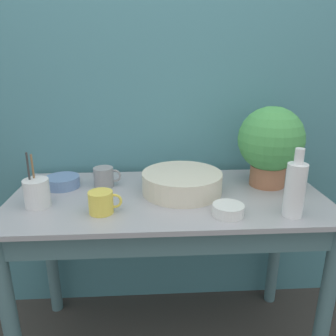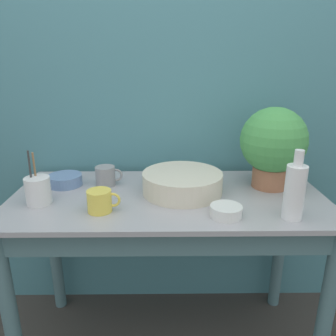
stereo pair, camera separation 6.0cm
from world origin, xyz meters
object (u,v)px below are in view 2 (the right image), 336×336
object	(u,v)px
bowl_wash_large	(182,183)
bowl_small_enamel_white	(226,211)
potted_plant	(273,144)
bowl_small_blue	(65,180)
utensil_cup	(38,190)
mug_grey	(106,176)
bottle_tall	(295,191)
mug_yellow	(100,201)

from	to	relation	value
bowl_wash_large	bowl_small_enamel_white	size ratio (longest dim) A/B	2.93
potted_plant	bowl_small_blue	world-z (taller)	potted_plant
utensil_cup	bowl_small_blue	bearing A→B (deg)	76.78
bowl_wash_large	utensil_cup	world-z (taller)	utensil_cup
bowl_wash_large	utensil_cup	xyz separation A→B (m)	(-0.57, -0.11, 0.01)
mug_grey	bowl_wash_large	bearing A→B (deg)	-14.87
bottle_tall	mug_yellow	distance (m)	0.70
bowl_wash_large	bowl_small_blue	bearing A→B (deg)	170.25
mug_yellow	bottle_tall	bearing A→B (deg)	-5.25
potted_plant	utensil_cup	world-z (taller)	potted_plant
bottle_tall	mug_yellow	world-z (taller)	bottle_tall
mug_grey	utensil_cup	xyz separation A→B (m)	(-0.23, -0.20, 0.01)
mug_grey	bowl_small_enamel_white	size ratio (longest dim) A/B	1.06
bottle_tall	utensil_cup	xyz separation A→B (m)	(-0.95, 0.14, -0.05)
bowl_small_blue	utensil_cup	bearing A→B (deg)	-103.22
potted_plant	mug_grey	size ratio (longest dim) A/B	2.90
bowl_small_enamel_white	potted_plant	bearing A→B (deg)	49.82
potted_plant	utensil_cup	distance (m)	0.99
mug_grey	utensil_cup	size ratio (longest dim) A/B	0.57
potted_plant	bowl_small_enamel_white	world-z (taller)	potted_plant
bowl_small_blue	bowl_small_enamel_white	size ratio (longest dim) A/B	1.29
bowl_small_enamel_white	utensil_cup	world-z (taller)	utensil_cup
bowl_wash_large	bowl_small_enamel_white	bearing A→B (deg)	-57.30
potted_plant	mug_grey	distance (m)	0.75
mug_yellow	mug_grey	xyz separation A→B (m)	(-0.02, 0.27, 0.00)
mug_grey	bowl_small_blue	size ratio (longest dim) A/B	0.82
mug_yellow	utensil_cup	size ratio (longest dim) A/B	0.58
bowl_small_blue	bowl_small_enamel_white	xyz separation A→B (m)	(0.67, -0.32, -0.00)
potted_plant	bowl_small_blue	distance (m)	0.94
potted_plant	mug_yellow	bearing A→B (deg)	-161.05
mug_grey	utensil_cup	bearing A→B (deg)	-139.42
bottle_tall	potted_plant	bearing A→B (deg)	87.60
utensil_cup	bottle_tall	bearing A→B (deg)	-8.21
bowl_wash_large	mug_grey	world-z (taller)	bowl_wash_large
bowl_small_blue	bottle_tall	bearing A→B (deg)	-20.32
bottle_tall	utensil_cup	distance (m)	0.97
bottle_tall	utensil_cup	size ratio (longest dim) A/B	1.18
mug_grey	mug_yellow	bearing A→B (deg)	-84.94
bowl_small_enamel_white	mug_yellow	bearing A→B (deg)	174.11
mug_grey	bowl_small_enamel_white	xyz separation A→B (m)	(0.49, -0.32, -0.02)
mug_yellow	bowl_small_blue	distance (m)	0.34
mug_yellow	mug_grey	world-z (taller)	mug_grey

